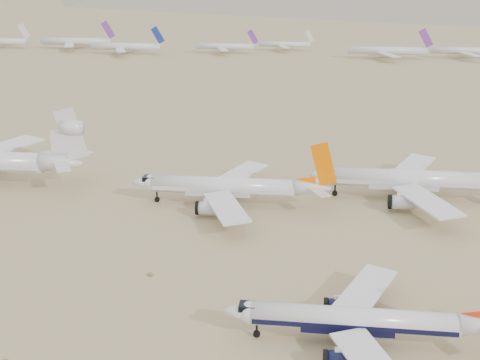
# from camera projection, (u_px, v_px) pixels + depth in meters

# --- Properties ---
(ground) EXTENTS (7000.00, 7000.00, 0.00)m
(ground) POSITION_uv_depth(u_px,v_px,m) (316.00, 328.00, 104.58)
(ground) COLOR olive
(ground) RESTS_ON ground
(main_airliner) EXTENTS (41.10, 40.14, 14.50)m
(main_airliner) POSITION_uv_depth(u_px,v_px,m) (366.00, 321.00, 98.97)
(main_airliner) COLOR silver
(main_airliner) RESTS_ON ground
(row2_gold_tail) EXTENTS (48.64, 47.57, 17.32)m
(row2_gold_tail) POSITION_uv_depth(u_px,v_px,m) (417.00, 180.00, 158.40)
(row2_gold_tail) COLOR silver
(row2_gold_tail) RESTS_ON ground
(row2_orange_tail) EXTENTS (45.04, 44.06, 16.07)m
(row2_orange_tail) POSITION_uv_depth(u_px,v_px,m) (231.00, 187.00, 154.70)
(row2_orange_tail) COLOR silver
(row2_orange_tail) RESTS_ON ground
(distant_storage_row) EXTENTS (577.38, 62.74, 15.31)m
(distant_storage_row) POSITION_uv_depth(u_px,v_px,m) (327.00, 48.00, 389.25)
(distant_storage_row) COLOR silver
(distant_storage_row) RESTS_ON ground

